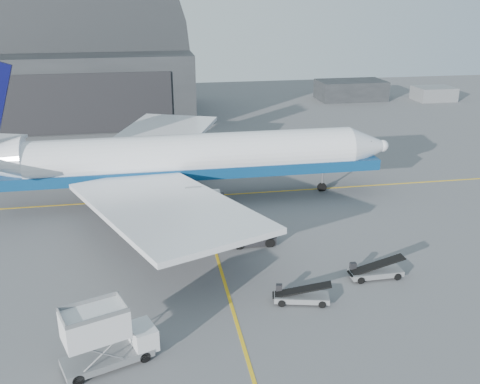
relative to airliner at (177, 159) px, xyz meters
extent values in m
plane|color=#565659|center=(2.35, -19.30, -4.77)|extent=(200.00, 200.00, 0.00)
cube|color=yellow|center=(2.35, 0.70, -4.76)|extent=(80.00, 0.25, 0.02)
cube|color=yellow|center=(2.35, -21.30, -4.76)|extent=(0.25, 40.00, 0.02)
cube|color=black|center=(-19.65, 45.70, 1.23)|extent=(50.00, 28.00, 12.00)
cube|color=black|center=(-19.65, 31.60, 0.23)|extent=(42.00, 0.40, 9.50)
cube|color=black|center=(40.35, 52.70, -4.77)|extent=(14.00, 8.00, 4.00)
cube|color=slate|center=(57.35, 48.70, -4.77)|extent=(8.00, 6.00, 2.80)
cylinder|color=white|center=(1.99, 0.00, 0.28)|extent=(34.97, 4.66, 4.66)
cone|color=white|center=(21.61, 0.00, 0.28)|extent=(4.27, 4.66, 4.66)
sphere|color=white|center=(23.55, 0.00, 0.28)|extent=(1.36, 1.36, 1.36)
cube|color=black|center=(20.44, 0.00, 0.86)|extent=(2.53, 2.14, 0.68)
cube|color=navy|center=(1.99, 0.00, -1.23)|extent=(40.80, 4.71, 1.17)
cube|color=white|center=(-1.90, -11.66, -0.69)|extent=(17.91, 23.82, 1.42)
cube|color=white|center=(-1.90, 11.66, -0.69)|extent=(17.91, 23.82, 1.42)
cylinder|color=gray|center=(1.02, -7.77, -2.25)|extent=(5.05, 2.62, 2.62)
cylinder|color=gray|center=(1.02, 7.77, -2.25)|extent=(5.05, 2.62, 2.62)
cylinder|color=#A5A5AA|center=(16.56, 0.00, -3.41)|extent=(0.27, 0.27, 2.72)
cylinder|color=black|center=(16.56, 0.00, -4.34)|extent=(1.07, 0.34, 1.07)
cylinder|color=black|center=(0.05, -3.11, -4.24)|extent=(1.26, 0.44, 1.26)
cylinder|color=black|center=(0.05, 3.11, -4.24)|extent=(1.26, 0.44, 1.26)
cube|color=slate|center=(-6.24, -27.13, -4.28)|extent=(5.81, 3.89, 0.45)
cube|color=silver|center=(-4.05, -26.32, -3.56)|extent=(2.07, 2.44, 1.44)
cube|color=black|center=(-3.41, -26.09, -3.33)|extent=(0.66, 1.63, 0.81)
cube|color=silver|center=(-6.75, -27.31, -1.71)|extent=(4.32, 3.41, 1.80)
cylinder|color=black|center=(-3.97, -27.30, -4.41)|extent=(0.77, 0.50, 0.72)
cylinder|color=black|center=(-4.62, -25.53, -4.41)|extent=(0.77, 0.50, 0.72)
cylinder|color=black|center=(-7.86, -28.73, -4.41)|extent=(0.77, 0.50, 0.72)
cylinder|color=black|center=(-8.51, -26.95, -4.41)|extent=(0.77, 0.50, 0.72)
cube|color=black|center=(5.96, -12.01, -4.22)|extent=(4.05, 2.31, 0.90)
cube|color=silver|center=(6.56, -12.02, -3.42)|extent=(1.45, 1.84, 0.90)
cylinder|color=black|center=(7.33, -13.04, -4.37)|extent=(0.91, 0.37, 0.90)
cylinder|color=black|center=(7.38, -11.05, -4.37)|extent=(0.91, 0.37, 0.90)
cylinder|color=black|center=(4.53, -12.97, -4.37)|extent=(0.91, 0.37, 0.90)
cylinder|color=black|center=(4.59, -10.97, -4.37)|extent=(0.91, 0.37, 0.90)
cube|color=slate|center=(7.53, -22.46, -4.36)|extent=(4.26, 2.26, 0.41)
cube|color=black|center=(7.53, -22.46, -3.71)|extent=(4.41, 1.87, 1.18)
cube|color=black|center=(6.03, -21.59, -3.90)|extent=(0.53, 0.46, 0.55)
cylinder|color=black|center=(8.82, -23.42, -4.50)|extent=(0.59, 0.35, 0.55)
cylinder|color=black|center=(9.11, -22.16, -4.50)|extent=(0.59, 0.35, 0.55)
cylinder|color=black|center=(5.95, -22.75, -4.50)|extent=(0.59, 0.35, 0.55)
cylinder|color=black|center=(6.24, -21.50, -4.50)|extent=(0.59, 0.35, 0.55)
cube|color=slate|center=(14.45, -19.97, -4.33)|extent=(4.30, 1.52, 0.44)
cube|color=black|center=(14.45, -19.97, -3.65)|extent=(4.57, 1.04, 1.24)
cube|color=black|center=(12.69, -19.46, -3.85)|extent=(0.49, 0.40, 0.58)
cylinder|color=black|center=(16.02, -20.63, -4.48)|extent=(0.59, 0.25, 0.58)
cylinder|color=black|center=(16.00, -19.27, -4.48)|extent=(0.59, 0.25, 0.58)
cylinder|color=black|center=(12.90, -20.67, -4.48)|extent=(0.59, 0.25, 0.58)
cylinder|color=black|center=(12.88, -19.31, -4.48)|extent=(0.59, 0.25, 0.58)
cube|color=#F93707|center=(2.41, -11.53, -4.76)|extent=(0.37, 0.37, 0.03)
cone|color=#F93707|center=(2.41, -11.53, -4.51)|extent=(0.37, 0.37, 0.53)
camera|label=1|loc=(-3.00, -55.37, 16.85)|focal=40.00mm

